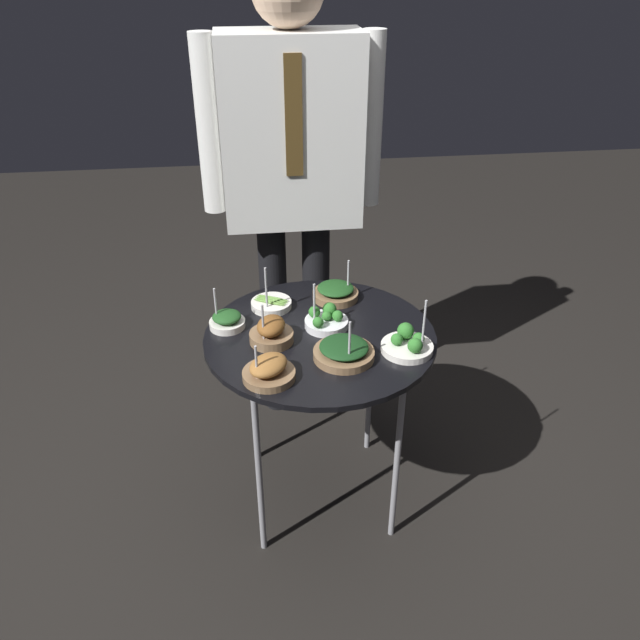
# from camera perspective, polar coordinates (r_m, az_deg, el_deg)

# --- Properties ---
(ground_plane) EXTENTS (8.00, 8.00, 0.00)m
(ground_plane) POSITION_cam_1_polar(r_m,az_deg,el_deg) (2.35, 0.00, -15.43)
(ground_plane) COLOR black
(serving_cart) EXTENTS (0.71, 0.71, 0.68)m
(serving_cart) POSITION_cam_1_polar(r_m,az_deg,el_deg) (1.94, 0.00, -2.39)
(serving_cart) COLOR black
(serving_cart) RESTS_ON ground_plane
(bowl_broccoli_front_right) EXTENTS (0.14, 0.14, 0.15)m
(bowl_broccoli_front_right) POSITION_cam_1_polar(r_m,az_deg,el_deg) (1.94, 0.55, 0.02)
(bowl_broccoli_front_right) COLOR silver
(bowl_broccoli_front_right) RESTS_ON serving_cart
(bowl_roast_center) EXTENTS (0.15, 0.15, 0.13)m
(bowl_roast_center) POSITION_cam_1_polar(r_m,az_deg,el_deg) (1.72, -4.72, -4.58)
(bowl_roast_center) COLOR brown
(bowl_roast_center) RESTS_ON serving_cart
(bowl_broccoli_mid_left) EXTENTS (0.15, 0.15, 0.17)m
(bowl_broccoli_mid_left) POSITION_cam_1_polar(r_m,az_deg,el_deg) (1.84, 8.03, -2.16)
(bowl_broccoli_mid_left) COLOR silver
(bowl_broccoli_mid_left) RESTS_ON serving_cart
(bowl_spinach_back_left) EXTENTS (0.15, 0.15, 0.14)m
(bowl_spinach_back_left) POSITION_cam_1_polar(r_m,az_deg,el_deg) (2.10, 1.44, 2.56)
(bowl_spinach_back_left) COLOR brown
(bowl_spinach_back_left) RESTS_ON serving_cart
(bowl_spinach_far_rim) EXTENTS (0.11, 0.11, 0.14)m
(bowl_spinach_far_rim) POSITION_cam_1_polar(r_m,az_deg,el_deg) (1.96, -8.50, -0.04)
(bowl_spinach_far_rim) COLOR silver
(bowl_spinach_far_rim) RESTS_ON serving_cart
(bowl_asparagus_front_center) EXTENTS (0.13, 0.13, 0.16)m
(bowl_asparagus_front_center) POSITION_cam_1_polar(r_m,az_deg,el_deg) (2.05, -4.48, 1.50)
(bowl_asparagus_front_center) COLOR silver
(bowl_asparagus_front_center) RESTS_ON serving_cart
(bowl_spinach_mid_right) EXTENTS (0.18, 0.18, 0.15)m
(bowl_spinach_mid_right) POSITION_cam_1_polar(r_m,az_deg,el_deg) (1.80, 2.20, -2.86)
(bowl_spinach_mid_right) COLOR brown
(bowl_spinach_mid_right) RESTS_ON serving_cart
(bowl_roast_front_left) EXTENTS (0.13, 0.13, 0.14)m
(bowl_roast_front_left) POSITION_cam_1_polar(r_m,az_deg,el_deg) (1.87, -4.48, -1.10)
(bowl_roast_front_left) COLOR brown
(bowl_roast_front_left) RESTS_ON serving_cart
(waiter_figure) EXTENTS (0.63, 0.24, 1.71)m
(waiter_figure) POSITION_cam_1_polar(r_m,az_deg,el_deg) (2.23, -2.62, 14.81)
(waiter_figure) COLOR black
(waiter_figure) RESTS_ON ground_plane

